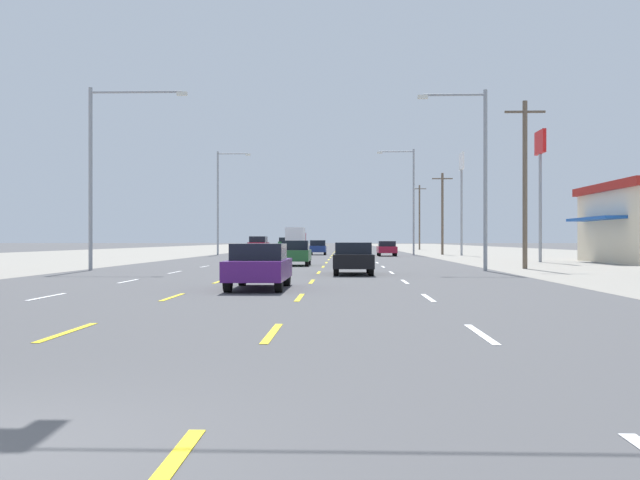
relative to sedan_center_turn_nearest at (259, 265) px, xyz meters
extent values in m
plane|color=#4C4C4F|center=(-0.23, 48.05, -0.76)|extent=(572.00, 572.00, 0.00)
cube|color=gray|center=(-24.98, 48.05, -0.75)|extent=(28.00, 440.00, 0.01)
cube|color=gray|center=(24.52, 48.05, -0.75)|extent=(28.00, 440.00, 0.01)
cube|color=white|center=(-5.48, -3.45, -0.75)|extent=(0.14, 2.60, 0.01)
cube|color=white|center=(-5.48, 4.05, -0.75)|extent=(0.14, 2.60, 0.01)
cube|color=white|center=(-5.48, 11.55, -0.75)|extent=(0.14, 2.60, 0.01)
cube|color=white|center=(-5.48, 19.05, -0.75)|extent=(0.14, 2.60, 0.01)
cube|color=white|center=(-5.48, 26.55, -0.75)|extent=(0.14, 2.60, 0.01)
cube|color=white|center=(-5.48, 34.05, -0.75)|extent=(0.14, 2.60, 0.01)
cube|color=white|center=(-5.48, 41.55, -0.75)|extent=(0.14, 2.60, 0.01)
cube|color=white|center=(-5.48, 49.05, -0.75)|extent=(0.14, 2.60, 0.01)
cube|color=white|center=(-5.48, 56.55, -0.75)|extent=(0.14, 2.60, 0.01)
cube|color=white|center=(-5.48, 64.05, -0.75)|extent=(0.14, 2.60, 0.01)
cube|color=white|center=(-5.48, 71.55, -0.75)|extent=(0.14, 2.60, 0.01)
cube|color=white|center=(-5.48, 79.05, -0.75)|extent=(0.14, 2.60, 0.01)
cube|color=white|center=(-5.48, 86.55, -0.75)|extent=(0.14, 2.60, 0.01)
cube|color=white|center=(-5.48, 94.05, -0.75)|extent=(0.14, 2.60, 0.01)
cube|color=white|center=(-5.48, 101.55, -0.75)|extent=(0.14, 2.60, 0.01)
cube|color=white|center=(-5.48, 109.05, -0.75)|extent=(0.14, 2.60, 0.01)
cube|color=white|center=(-5.48, 116.55, -0.75)|extent=(0.14, 2.60, 0.01)
cube|color=white|center=(-5.48, 124.05, -0.75)|extent=(0.14, 2.60, 0.01)
cube|color=white|center=(-5.48, 131.55, -0.75)|extent=(0.14, 2.60, 0.01)
cube|color=white|center=(-5.48, 139.05, -0.75)|extent=(0.14, 2.60, 0.01)
cube|color=white|center=(-5.48, 146.55, -0.75)|extent=(0.14, 2.60, 0.01)
cube|color=white|center=(-5.48, 154.05, -0.75)|extent=(0.14, 2.60, 0.01)
cube|color=white|center=(-5.48, 161.55, -0.75)|extent=(0.14, 2.60, 0.01)
cube|color=white|center=(-5.48, 169.05, -0.75)|extent=(0.14, 2.60, 0.01)
cube|color=white|center=(-5.48, 176.55, -0.75)|extent=(0.14, 2.60, 0.01)
cube|color=white|center=(-5.48, 184.05, -0.75)|extent=(0.14, 2.60, 0.01)
cube|color=white|center=(-5.48, 191.55, -0.75)|extent=(0.14, 2.60, 0.01)
cube|color=white|center=(-5.48, 199.05, -0.75)|extent=(0.14, 2.60, 0.01)
cube|color=yellow|center=(-1.98, -10.95, -0.75)|extent=(0.14, 2.60, 0.01)
cube|color=yellow|center=(-1.98, -3.45, -0.75)|extent=(0.14, 2.60, 0.01)
cube|color=yellow|center=(-1.98, 4.05, -0.75)|extent=(0.14, 2.60, 0.01)
cube|color=yellow|center=(-1.98, 11.55, -0.75)|extent=(0.14, 2.60, 0.01)
cube|color=yellow|center=(-1.98, 19.05, -0.75)|extent=(0.14, 2.60, 0.01)
cube|color=yellow|center=(-1.98, 26.55, -0.75)|extent=(0.14, 2.60, 0.01)
cube|color=yellow|center=(-1.98, 34.05, -0.75)|extent=(0.14, 2.60, 0.01)
cube|color=yellow|center=(-1.98, 41.55, -0.75)|extent=(0.14, 2.60, 0.01)
cube|color=yellow|center=(-1.98, 49.05, -0.75)|extent=(0.14, 2.60, 0.01)
cube|color=yellow|center=(-1.98, 56.55, -0.75)|extent=(0.14, 2.60, 0.01)
cube|color=yellow|center=(-1.98, 64.05, -0.75)|extent=(0.14, 2.60, 0.01)
cube|color=yellow|center=(-1.98, 71.55, -0.75)|extent=(0.14, 2.60, 0.01)
cube|color=yellow|center=(-1.98, 79.05, -0.75)|extent=(0.14, 2.60, 0.01)
cube|color=yellow|center=(-1.98, 86.55, -0.75)|extent=(0.14, 2.60, 0.01)
cube|color=yellow|center=(-1.98, 94.05, -0.75)|extent=(0.14, 2.60, 0.01)
cube|color=yellow|center=(-1.98, 101.55, -0.75)|extent=(0.14, 2.60, 0.01)
cube|color=yellow|center=(-1.98, 109.05, -0.75)|extent=(0.14, 2.60, 0.01)
cube|color=yellow|center=(-1.98, 116.55, -0.75)|extent=(0.14, 2.60, 0.01)
cube|color=yellow|center=(-1.98, 124.05, -0.75)|extent=(0.14, 2.60, 0.01)
cube|color=yellow|center=(-1.98, 131.55, -0.75)|extent=(0.14, 2.60, 0.01)
cube|color=yellow|center=(-1.98, 139.05, -0.75)|extent=(0.14, 2.60, 0.01)
cube|color=yellow|center=(-1.98, 146.55, -0.75)|extent=(0.14, 2.60, 0.01)
cube|color=yellow|center=(-1.98, 154.05, -0.75)|extent=(0.14, 2.60, 0.01)
cube|color=yellow|center=(-1.98, 161.55, -0.75)|extent=(0.14, 2.60, 0.01)
cube|color=yellow|center=(-1.98, 169.05, -0.75)|extent=(0.14, 2.60, 0.01)
cube|color=yellow|center=(-1.98, 176.55, -0.75)|extent=(0.14, 2.60, 0.01)
cube|color=yellow|center=(-1.98, 184.05, -0.75)|extent=(0.14, 2.60, 0.01)
cube|color=yellow|center=(-1.98, 191.55, -0.75)|extent=(0.14, 2.60, 0.01)
cube|color=yellow|center=(-1.98, 199.05, -0.75)|extent=(0.14, 2.60, 0.01)
cube|color=yellow|center=(1.52, -10.95, -0.75)|extent=(0.14, 2.60, 0.01)
cube|color=yellow|center=(1.52, -3.45, -0.75)|extent=(0.14, 2.60, 0.01)
cube|color=yellow|center=(1.52, 4.05, -0.75)|extent=(0.14, 2.60, 0.01)
cube|color=yellow|center=(1.52, 11.55, -0.75)|extent=(0.14, 2.60, 0.01)
cube|color=yellow|center=(1.52, 19.05, -0.75)|extent=(0.14, 2.60, 0.01)
cube|color=yellow|center=(1.52, 26.55, -0.75)|extent=(0.14, 2.60, 0.01)
cube|color=yellow|center=(1.52, 34.05, -0.75)|extent=(0.14, 2.60, 0.01)
cube|color=yellow|center=(1.52, 41.55, -0.75)|extent=(0.14, 2.60, 0.01)
cube|color=yellow|center=(1.52, 49.05, -0.75)|extent=(0.14, 2.60, 0.01)
cube|color=yellow|center=(1.52, 56.55, -0.75)|extent=(0.14, 2.60, 0.01)
cube|color=yellow|center=(1.52, 64.05, -0.75)|extent=(0.14, 2.60, 0.01)
cube|color=yellow|center=(1.52, 71.55, -0.75)|extent=(0.14, 2.60, 0.01)
cube|color=yellow|center=(1.52, 79.05, -0.75)|extent=(0.14, 2.60, 0.01)
cube|color=yellow|center=(1.52, 86.55, -0.75)|extent=(0.14, 2.60, 0.01)
cube|color=yellow|center=(1.52, 94.05, -0.75)|extent=(0.14, 2.60, 0.01)
cube|color=yellow|center=(1.52, 101.55, -0.75)|extent=(0.14, 2.60, 0.01)
cube|color=yellow|center=(1.52, 109.05, -0.75)|extent=(0.14, 2.60, 0.01)
cube|color=yellow|center=(1.52, 116.55, -0.75)|extent=(0.14, 2.60, 0.01)
cube|color=yellow|center=(1.52, 124.05, -0.75)|extent=(0.14, 2.60, 0.01)
cube|color=yellow|center=(1.52, 131.55, -0.75)|extent=(0.14, 2.60, 0.01)
cube|color=yellow|center=(1.52, 139.05, -0.75)|extent=(0.14, 2.60, 0.01)
cube|color=yellow|center=(1.52, 146.55, -0.75)|extent=(0.14, 2.60, 0.01)
cube|color=yellow|center=(1.52, 154.05, -0.75)|extent=(0.14, 2.60, 0.01)
cube|color=yellow|center=(1.52, 161.55, -0.75)|extent=(0.14, 2.60, 0.01)
cube|color=yellow|center=(1.52, 169.05, -0.75)|extent=(0.14, 2.60, 0.01)
cube|color=yellow|center=(1.52, 176.55, -0.75)|extent=(0.14, 2.60, 0.01)
cube|color=yellow|center=(1.52, 184.05, -0.75)|extent=(0.14, 2.60, 0.01)
cube|color=yellow|center=(1.52, 191.55, -0.75)|extent=(0.14, 2.60, 0.01)
cube|color=yellow|center=(1.52, 199.05, -0.75)|extent=(0.14, 2.60, 0.01)
cube|color=white|center=(5.02, -10.95, -0.75)|extent=(0.14, 2.60, 0.01)
cube|color=white|center=(5.02, -3.45, -0.75)|extent=(0.14, 2.60, 0.01)
cube|color=white|center=(5.02, 4.05, -0.75)|extent=(0.14, 2.60, 0.01)
cube|color=white|center=(5.02, 11.55, -0.75)|extent=(0.14, 2.60, 0.01)
cube|color=white|center=(5.02, 19.05, -0.75)|extent=(0.14, 2.60, 0.01)
cube|color=white|center=(5.02, 26.55, -0.75)|extent=(0.14, 2.60, 0.01)
cube|color=white|center=(5.02, 34.05, -0.75)|extent=(0.14, 2.60, 0.01)
cube|color=white|center=(5.02, 41.55, -0.75)|extent=(0.14, 2.60, 0.01)
cube|color=white|center=(5.02, 49.05, -0.75)|extent=(0.14, 2.60, 0.01)
cube|color=white|center=(5.02, 56.55, -0.75)|extent=(0.14, 2.60, 0.01)
cube|color=white|center=(5.02, 64.05, -0.75)|extent=(0.14, 2.60, 0.01)
cube|color=white|center=(5.02, 71.55, -0.75)|extent=(0.14, 2.60, 0.01)
cube|color=white|center=(5.02, 79.05, -0.75)|extent=(0.14, 2.60, 0.01)
cube|color=white|center=(5.02, 86.55, -0.75)|extent=(0.14, 2.60, 0.01)
cube|color=white|center=(5.02, 94.05, -0.75)|extent=(0.14, 2.60, 0.01)
cube|color=white|center=(5.02, 101.55, -0.75)|extent=(0.14, 2.60, 0.01)
cube|color=white|center=(5.02, 109.05, -0.75)|extent=(0.14, 2.60, 0.01)
cube|color=white|center=(5.02, 116.55, -0.75)|extent=(0.14, 2.60, 0.01)
cube|color=white|center=(5.02, 124.05, -0.75)|extent=(0.14, 2.60, 0.01)
cube|color=white|center=(5.02, 131.55, -0.75)|extent=(0.14, 2.60, 0.01)
cube|color=white|center=(5.02, 139.05, -0.75)|extent=(0.14, 2.60, 0.01)
cube|color=white|center=(5.02, 146.55, -0.75)|extent=(0.14, 2.60, 0.01)
cube|color=white|center=(5.02, 154.05, -0.75)|extent=(0.14, 2.60, 0.01)
cube|color=white|center=(5.02, 161.55, -0.75)|extent=(0.14, 2.60, 0.01)
cube|color=white|center=(5.02, 169.05, -0.75)|extent=(0.14, 2.60, 0.01)
cube|color=white|center=(5.02, 176.55, -0.75)|extent=(0.14, 2.60, 0.01)
cube|color=white|center=(5.02, 184.05, -0.75)|extent=(0.14, 2.60, 0.01)
cube|color=white|center=(5.02, 191.55, -0.75)|extent=(0.14, 2.60, 0.01)
cube|color=white|center=(5.02, 199.05, -0.75)|extent=(0.14, 2.60, 0.01)
cube|color=#4C196B|center=(0.00, 0.02, -0.13)|extent=(1.80, 4.50, 0.62)
cube|color=black|center=(0.00, -0.08, 0.44)|extent=(1.62, 2.10, 0.52)
cylinder|color=black|center=(-0.77, 1.57, -0.44)|extent=(0.22, 0.64, 0.64)
cylinder|color=black|center=(0.77, 1.57, -0.44)|extent=(0.22, 0.64, 0.64)
cylinder|color=black|center=(-0.77, -1.53, -0.44)|extent=(0.22, 0.64, 0.64)
cylinder|color=black|center=(0.77, -1.53, -0.44)|extent=(0.22, 0.64, 0.64)
cube|color=black|center=(3.15, 9.97, -0.13)|extent=(1.80, 4.50, 0.62)
cube|color=black|center=(3.15, 9.87, 0.44)|extent=(1.62, 2.10, 0.52)
cylinder|color=black|center=(2.38, 11.52, -0.44)|extent=(0.22, 0.64, 0.64)
cylinder|color=black|center=(3.92, 11.52, -0.44)|extent=(0.22, 0.64, 0.64)
cylinder|color=black|center=(2.38, 8.42, -0.44)|extent=(0.22, 0.64, 0.64)
cylinder|color=black|center=(3.92, 8.42, -0.44)|extent=(0.22, 0.64, 0.64)
cube|color=#235B2D|center=(-0.22, 21.03, -0.13)|extent=(1.72, 3.90, 0.66)
cube|color=black|center=(-0.22, 20.78, 0.49)|extent=(1.58, 1.90, 0.58)
cylinder|color=black|center=(-0.96, 22.43, -0.46)|extent=(0.20, 0.60, 0.60)
cylinder|color=black|center=(0.52, 22.43, -0.46)|extent=(0.20, 0.60, 0.60)
cylinder|color=black|center=(-0.96, 19.63, -0.46)|extent=(0.20, 0.60, 0.60)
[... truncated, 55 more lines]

